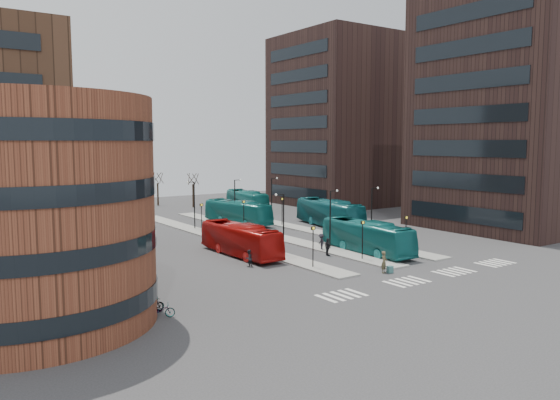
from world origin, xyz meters
TOP-DOWN VIEW (x-y plane):
  - ground at (0.00, 0.00)m, footprint 160.00×160.00m
  - island_left at (-4.00, 30.00)m, footprint 2.50×45.00m
  - island_mid at (2.00, 30.00)m, footprint 2.50×45.00m
  - island_right at (8.00, 30.00)m, footprint 2.50×45.00m
  - suitcase at (0.02, 6.86)m, footprint 0.51×0.42m
  - red_bus at (-6.85, 20.57)m, footprint 2.93×11.58m
  - teal_bus_a at (4.49, 14.41)m, footprint 3.47×11.97m
  - teal_bus_b at (3.57, 38.89)m, footprint 4.47×12.04m
  - teal_bus_c at (12.48, 29.89)m, footprint 4.85×13.29m
  - teal_bus_d at (12.39, 51.02)m, footprint 4.47×12.15m
  - traveller at (-0.38, 7.17)m, footprint 0.82×0.70m
  - commuter_a at (-8.77, 15.82)m, footprint 0.90×0.79m
  - commuter_b at (0.17, 15.44)m, footprint 0.62×1.10m
  - commuter_c at (1.28, 17.85)m, footprint 1.02×1.31m
  - bicycle_near at (-21.00, 6.78)m, footprint 1.95×1.32m
  - bicycle_mid at (-21.00, 7.86)m, footprint 1.69×1.03m
  - bicycle_far at (-21.00, 8.49)m, footprint 1.90×1.33m
  - crosswalk_stripes at (1.75, 4.00)m, footprint 22.35×2.40m
  - round_building at (-28.00, 10.00)m, footprint 15.16×15.16m
  - tower_near at (31.98, 16.00)m, footprint 20.12×20.00m
  - tower_far at (31.98, 50.00)m, footprint 20.12×20.00m
  - sign_poles at (1.60, 23.00)m, footprint 12.45×22.12m
  - lamp_posts at (2.64, 28.00)m, footprint 14.04×20.24m
  - bare_trees at (2.67, 62.67)m, footprint 10.97×8.14m

SIDE VIEW (x-z plane):
  - ground at x=0.00m, z-range 0.00..0.00m
  - crosswalk_stripes at x=1.75m, z-range 0.00..0.01m
  - island_left at x=-4.00m, z-range 0.00..0.15m
  - island_mid at x=2.00m, z-range 0.00..0.15m
  - island_right at x=8.00m, z-range 0.00..0.15m
  - suitcase at x=0.02m, z-range 0.00..0.60m
  - bicycle_far at x=-21.00m, z-range 0.00..0.95m
  - bicycle_near at x=-21.00m, z-range 0.00..0.97m
  - bicycle_mid at x=-21.00m, z-range 0.00..0.98m
  - commuter_a at x=-8.77m, z-range 0.00..1.57m
  - commuter_b at x=0.17m, z-range 0.00..1.77m
  - commuter_c at x=1.28m, z-range 0.00..1.78m
  - traveller at x=-0.38m, z-range 0.00..1.90m
  - red_bus at x=-6.85m, z-range 0.00..3.21m
  - teal_bus_b at x=3.57m, z-range 0.00..3.28m
  - teal_bus_a at x=4.49m, z-range 0.00..3.29m
  - teal_bus_d at x=12.39m, z-range 0.00..3.31m
  - teal_bus_c at x=12.48m, z-range 0.00..3.62m
  - sign_poles at x=1.60m, z-range 0.58..4.23m
  - bare_trees at x=2.67m, z-range -0.22..5.67m
  - lamp_posts at x=2.64m, z-range 0.52..6.64m
  - round_building at x=-28.00m, z-range -0.01..13.99m
  - tower_near at x=31.98m, z-range 0.00..30.00m
  - tower_far at x=31.98m, z-range 0.00..30.00m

